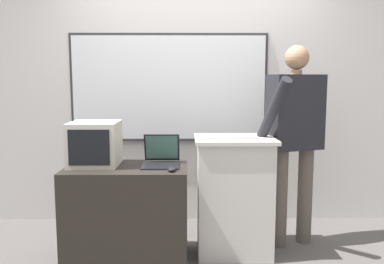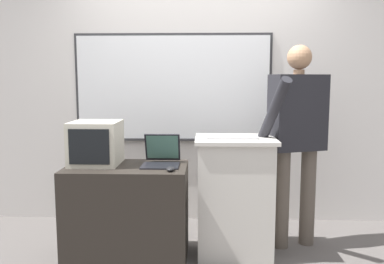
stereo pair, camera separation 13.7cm
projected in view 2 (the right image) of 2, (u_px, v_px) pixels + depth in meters
The scene contains 8 objects.
back_wall at pixel (199, 86), 4.12m from camera, with size 6.40×0.17×2.76m.
lectern_podium at pixel (234, 196), 3.35m from camera, with size 0.65×0.53×0.97m.
side_desk at pixel (128, 213), 3.25m from camera, with size 0.95×0.56×0.76m.
person_presenter at pixel (297, 131), 3.42m from camera, with size 0.64×0.67×1.73m.
laptop at pixel (162, 155), 3.27m from camera, with size 0.29×0.34×0.24m.
wireless_keyboard at pixel (233, 138), 3.23m from camera, with size 0.41×0.11×0.02m.
computer_mouse_by_laptop at pixel (170, 169), 3.01m from camera, with size 0.06×0.10×0.03m.
crt_monitor at pixel (96, 143), 3.25m from camera, with size 0.38×0.40×0.35m.
Camera 2 is at (0.07, -2.88, 1.44)m, focal length 38.00 mm.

